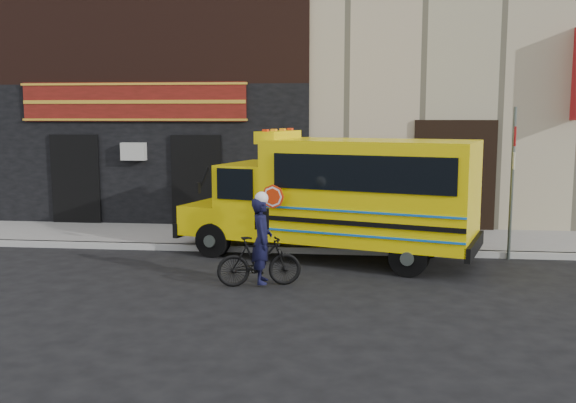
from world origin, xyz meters
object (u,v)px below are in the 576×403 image
Objects in this scene: school_bus at (342,194)px; cyclist at (262,243)px; sign_pole at (512,177)px; bicycle at (259,261)px.

school_bus is 4.30× the size of cyclist.
sign_pole is (3.82, 0.40, 0.39)m from school_bus.
school_bus is at bearing -39.17° from cyclist.
bicycle is at bearing 140.11° from cyclist.
sign_pole is 2.07× the size of cyclist.
sign_pole reaches higher than cyclist.
sign_pole reaches higher than school_bus.
cyclist reaches higher than bicycle.
cyclist is at bearing -121.37° from school_bus.
sign_pole is at bearing -76.30° from bicycle.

